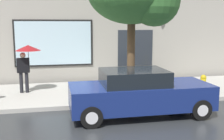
# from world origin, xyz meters

# --- Properties ---
(ground_plane) EXTENTS (60.00, 60.00, 0.00)m
(ground_plane) POSITION_xyz_m (0.00, 0.00, 0.00)
(ground_plane) COLOR #282B2D
(sidewalk) EXTENTS (20.00, 4.00, 0.15)m
(sidewalk) POSITION_xyz_m (0.00, 3.00, 0.07)
(sidewalk) COLOR #A3A099
(sidewalk) RESTS_ON ground
(building_facade) EXTENTS (20.00, 0.67, 7.00)m
(building_facade) POSITION_xyz_m (-0.01, 5.50, 3.48)
(building_facade) COLOR #9E998E
(building_facade) RESTS_ON ground
(parked_car) EXTENTS (4.47, 1.85, 1.48)m
(parked_car) POSITION_xyz_m (1.19, 0.01, 0.73)
(parked_car) COLOR navy
(parked_car) RESTS_ON ground
(fire_hydrant) EXTENTS (0.30, 0.44, 0.75)m
(fire_hydrant) POSITION_xyz_m (4.39, 1.71, 0.51)
(fire_hydrant) COLOR yellow
(fire_hydrant) RESTS_ON sidewalk
(pedestrian_with_umbrella) EXTENTS (1.00, 1.00, 1.92)m
(pedestrian_with_umbrella) POSITION_xyz_m (-2.50, 3.25, 1.68)
(pedestrian_with_umbrella) COLOR black
(pedestrian_with_umbrella) RESTS_ON sidewalk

